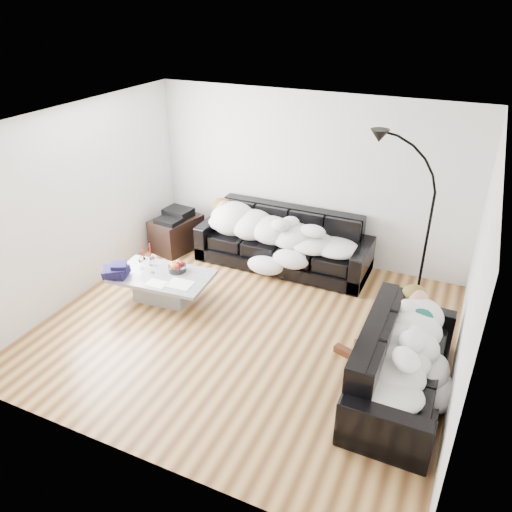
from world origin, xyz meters
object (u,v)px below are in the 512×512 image
at_px(shoes, 352,350).
at_px(stereo, 175,215).
at_px(wine_glass_a, 154,260).
at_px(candle_left, 143,252).
at_px(sofa_right, 403,361).
at_px(av_cabinet, 177,233).
at_px(sleeper_back, 282,229).
at_px(candle_right, 150,252).
at_px(coffee_table, 163,287).
at_px(sofa_back, 283,240).
at_px(sleeper_right, 406,344).
at_px(wine_glass_c, 152,267).
at_px(floor_lamp, 426,243).
at_px(wine_glass_b, 141,263).
at_px(fruit_bowl, 177,266).

relative_size(shoes, stereo, 0.98).
distance_m(wine_glass_a, candle_left, 0.26).
distance_m(sofa_right, av_cabinet, 4.45).
height_order(sleeper_back, candle_right, sleeper_back).
bearing_deg(sofa_right, coffee_table, 81.63).
distance_m(sofa_back, wine_glass_a, 2.00).
bearing_deg(sleeper_right, wine_glass_c, 82.12).
xyz_separation_m(candle_left, floor_lamp, (3.75, 0.81, 0.56)).
xyz_separation_m(sofa_back, sleeper_right, (2.19, -2.10, 0.20)).
bearing_deg(sleeper_right, candle_right, 77.95).
bearing_deg(av_cabinet, candle_right, -62.52).
bearing_deg(wine_glass_c, wine_glass_b, 171.10).
height_order(fruit_bowl, av_cabinet, av_cabinet).
relative_size(sleeper_back, sleeper_right, 1.30).
bearing_deg(shoes, stereo, -173.41).
xyz_separation_m(sleeper_back, candle_left, (-1.64, -1.29, -0.15)).
bearing_deg(sleeper_back, fruit_bowl, -126.23).
height_order(sofa_back, floor_lamp, floor_lamp).
bearing_deg(fruit_bowl, sleeper_back, 53.77).
bearing_deg(fruit_bowl, sleeper_right, -11.76).
xyz_separation_m(sleeper_right, wine_glass_b, (-3.70, 0.52, -0.15)).
distance_m(candle_right, stereo, 1.15).
relative_size(shoes, av_cabinet, 0.54).
distance_m(candle_left, floor_lamp, 3.88).
relative_size(candle_right, stereo, 0.58).
relative_size(sofa_back, shoes, 6.19).
relative_size(sofa_back, stereo, 6.07).
bearing_deg(coffee_table, fruit_bowl, 51.87).
bearing_deg(wine_glass_b, wine_glass_c, -8.90).
bearing_deg(coffee_table, sleeper_back, 53.55).
bearing_deg(av_cabinet, fruit_bowl, -43.36).
height_order(sleeper_back, stereo, sleeper_back).
bearing_deg(sofa_back, wine_glass_a, -134.36).
bearing_deg(coffee_table, sofa_right, -8.37).
bearing_deg(wine_glass_c, av_cabinet, 110.44).
height_order(sofa_right, wine_glass_c, sofa_right).
distance_m(wine_glass_b, wine_glass_c, 0.21).
relative_size(sleeper_back, candle_left, 10.19).
distance_m(sofa_back, wine_glass_b, 2.18).
height_order(stereo, floor_lamp, floor_lamp).
bearing_deg(sleeper_right, shoes, 55.63).
relative_size(fruit_bowl, av_cabinet, 0.31).
relative_size(candle_right, av_cabinet, 0.32).
relative_size(wine_glass_a, stereo, 0.41).
bearing_deg(sleeper_back, wine_glass_b, -134.58).
relative_size(fruit_bowl, wine_glass_b, 1.32).
height_order(coffee_table, wine_glass_a, wine_glass_a).
distance_m(sleeper_back, shoes, 2.34).
relative_size(wine_glass_c, stereo, 0.43).
distance_m(sleeper_right, shoes, 0.95).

